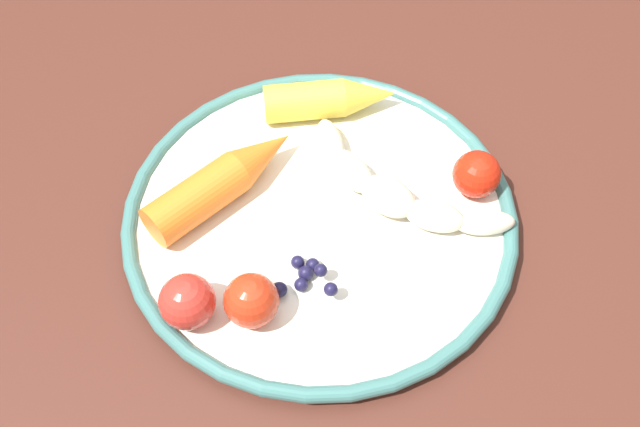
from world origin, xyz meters
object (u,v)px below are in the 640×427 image
(tomato_near, at_px, (187,302))
(tomato_far, at_px, (251,301))
(dining_table, at_px, (344,264))
(carrot_yellow, at_px, (331,99))
(plate, at_px, (320,216))
(banana, at_px, (394,191))
(carrot_orange, at_px, (224,180))
(tomato_mid, at_px, (477,174))
(blueberry_pile, at_px, (305,277))

(tomato_near, xyz_separation_m, tomato_far, (0.03, 0.03, -0.00))
(dining_table, xyz_separation_m, carrot_yellow, (-0.07, 0.07, 0.12))
(plate, bearing_deg, tomato_near, -98.54)
(banana, relative_size, tomato_far, 4.89)
(carrot_yellow, bearing_deg, plate, -57.63)
(banana, bearing_deg, tomato_far, -98.97)
(carrot_orange, bearing_deg, tomato_mid, 38.52)
(plate, bearing_deg, tomato_far, -81.11)
(carrot_yellow, xyz_separation_m, blueberry_pile, (0.09, -0.15, -0.01))
(plate, xyz_separation_m, carrot_yellow, (-0.06, 0.09, 0.02))
(tomato_far, bearing_deg, banana, 81.03)
(carrot_orange, relative_size, tomato_near, 3.52)
(carrot_yellow, relative_size, blueberry_pile, 2.24)
(carrot_orange, xyz_separation_m, blueberry_pile, (0.10, -0.03, -0.01))
(tomato_mid, bearing_deg, tomato_near, -114.87)
(tomato_mid, xyz_separation_m, tomato_far, (-0.07, -0.20, 0.00))
(banana, xyz_separation_m, tomato_near, (-0.06, -0.17, 0.01))
(tomato_far, bearing_deg, tomato_mid, 70.68)
(plate, xyz_separation_m, tomato_mid, (0.08, 0.09, 0.02))
(banana, height_order, carrot_orange, carrot_orange)
(banana, bearing_deg, tomato_near, -108.41)
(dining_table, distance_m, tomato_mid, 0.16)
(dining_table, bearing_deg, blueberry_pile, -75.53)
(banana, distance_m, tomato_mid, 0.07)
(blueberry_pile, bearing_deg, banana, 84.69)
(dining_table, relative_size, tomato_near, 27.04)
(plate, height_order, carrot_yellow, carrot_yellow)
(banana, bearing_deg, tomato_mid, 46.95)
(tomato_near, distance_m, tomato_mid, 0.25)
(banana, height_order, tomato_mid, tomato_mid)
(plate, relative_size, carrot_orange, 2.21)
(plate, bearing_deg, dining_table, 73.23)
(carrot_orange, distance_m, tomato_near, 0.11)
(banana, xyz_separation_m, carrot_yellow, (-0.10, 0.05, 0.00))
(dining_table, bearing_deg, tomato_far, -86.45)
(carrot_orange, height_order, blueberry_pile, carrot_orange)
(carrot_yellow, bearing_deg, banana, -25.70)
(tomato_near, bearing_deg, tomato_mid, 65.13)
(blueberry_pile, bearing_deg, plate, 117.24)
(tomato_near, bearing_deg, dining_table, 80.03)
(dining_table, height_order, blueberry_pile, blueberry_pile)
(carrot_orange, bearing_deg, plate, 22.44)
(tomato_near, bearing_deg, tomato_far, 38.58)
(tomato_near, bearing_deg, carrot_orange, 118.55)
(carrot_orange, distance_m, tomato_far, 0.11)
(tomato_mid, bearing_deg, plate, -131.58)
(dining_table, relative_size, banana, 5.63)
(dining_table, bearing_deg, banana, 33.20)
(carrot_orange, xyz_separation_m, tomato_mid, (0.16, 0.12, 0.00))
(plate, relative_size, tomato_near, 7.76)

